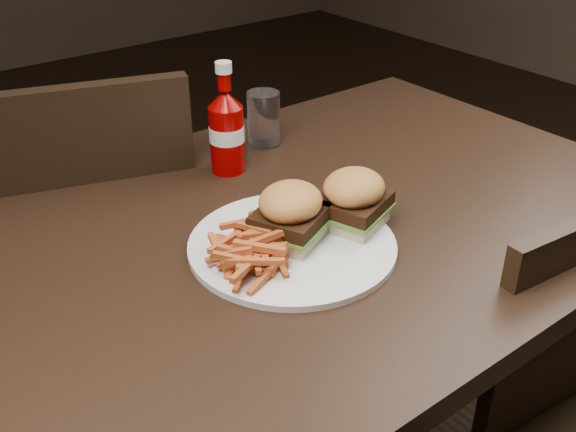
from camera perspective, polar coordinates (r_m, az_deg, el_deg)
dining_table at (r=1.09m, az=1.64°, el=-0.83°), size 1.20×0.80×0.04m
chair_far at (r=1.58m, az=-16.70°, el=-4.38°), size 0.58×0.58×0.04m
plate at (r=0.99m, az=0.35°, el=-2.47°), size 0.31×0.31×0.01m
sandwich_half_a at (r=0.99m, az=0.21°, el=-1.42°), size 0.12×0.11×0.02m
sandwich_half_b at (r=1.03m, az=5.47°, el=-0.14°), size 0.11×0.11×0.02m
fries_pile at (r=0.94m, az=-2.74°, el=-2.81°), size 0.13×0.13×0.05m
ketchup_bottle at (r=1.20m, az=-5.19°, el=6.46°), size 0.07×0.07×0.12m
tumbler at (r=1.31m, az=-2.08°, el=8.33°), size 0.07×0.07×0.10m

